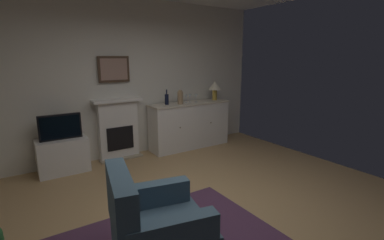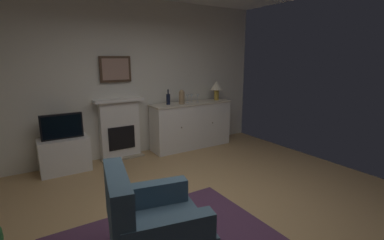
{
  "view_description": "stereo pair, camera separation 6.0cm",
  "coord_description": "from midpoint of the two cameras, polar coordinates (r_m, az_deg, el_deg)",
  "views": [
    {
      "loc": [
        -1.82,
        -2.35,
        1.81
      ],
      "look_at": [
        0.15,
        0.65,
        1.0
      ],
      "focal_mm": 25.95,
      "sensor_mm": 36.0,
      "label": 1
    },
    {
      "loc": [
        -1.77,
        -2.38,
        1.81
      ],
      "look_at": [
        0.15,
        0.65,
        1.0
      ],
      "focal_mm": 25.95,
      "sensor_mm": 36.0,
      "label": 2
    }
  ],
  "objects": [
    {
      "name": "table_lamp",
      "position": [
        5.91,
        5.37,
        6.79
      ],
      "size": [
        0.26,
        0.26,
        0.4
      ],
      "color": "#B79338",
      "rests_on": "sideboard_cabinet"
    },
    {
      "name": "framed_picture",
      "position": [
        5.11,
        -15.12,
        10.05
      ],
      "size": [
        0.55,
        0.04,
        0.45
      ],
      "color": "#473323"
    },
    {
      "name": "sideboard_cabinet",
      "position": [
        5.67,
        0.15,
        -1.01
      ],
      "size": [
        1.69,
        0.49,
        0.93
      ],
      "color": "white",
      "rests_on": "ground_plane"
    },
    {
      "name": "tv_cabinet",
      "position": [
        4.94,
        -24.38,
        -6.54
      ],
      "size": [
        0.75,
        0.42,
        0.56
      ],
      "color": "white",
      "rests_on": "ground_plane"
    },
    {
      "name": "vase_decorative",
      "position": [
        5.39,
        -1.8,
        4.78
      ],
      "size": [
        0.11,
        0.11,
        0.28
      ],
      "color": "#9E7F5B",
      "rests_on": "sideboard_cabinet"
    },
    {
      "name": "tv_set",
      "position": [
        4.79,
        -24.85,
        -1.21
      ],
      "size": [
        0.62,
        0.07,
        0.4
      ],
      "color": "black",
      "rests_on": "tv_cabinet"
    },
    {
      "name": "ground_plane",
      "position": [
        3.5,
        4.33,
        -19.41
      ],
      "size": [
        5.6,
        5.24,
        0.1
      ],
      "primitive_type": "cube",
      "color": "tan",
      "rests_on": "ground"
    },
    {
      "name": "wine_glass_left",
      "position": [
        5.52,
        -0.6,
        4.79
      ],
      "size": [
        0.07,
        0.07,
        0.16
      ],
      "color": "silver",
      "rests_on": "sideboard_cabinet"
    },
    {
      "name": "wine_glass_right",
      "position": [
        5.61,
        1.49,
        4.91
      ],
      "size": [
        0.07,
        0.07,
        0.16
      ],
      "color": "silver",
      "rests_on": "sideboard_cabinet"
    },
    {
      "name": "wine_glass_center",
      "position": [
        5.61,
        0.21,
        4.9
      ],
      "size": [
        0.07,
        0.07,
        0.16
      ],
      "color": "silver",
      "rests_on": "sideboard_cabinet"
    },
    {
      "name": "fireplace_unit",
      "position": [
        5.22,
        -14.31,
        -1.7
      ],
      "size": [
        0.87,
        0.3,
        1.1
      ],
      "color": "white",
      "rests_on": "ground_plane"
    },
    {
      "name": "wall_rear",
      "position": [
        5.28,
        -12.52,
        8.23
      ],
      "size": [
        5.6,
        0.06,
        2.85
      ],
      "primitive_type": "cube",
      "color": "silver",
      "rests_on": "ground_plane"
    },
    {
      "name": "armchair",
      "position": [
        2.57,
        -7.59,
        -21.11
      ],
      "size": [
        0.95,
        0.91,
        0.92
      ],
      "color": "#3F596B",
      "rests_on": "ground_plane"
    },
    {
      "name": "wine_bottle",
      "position": [
        5.35,
        -4.59,
        4.34
      ],
      "size": [
        0.08,
        0.08,
        0.29
      ],
      "color": "black",
      "rests_on": "sideboard_cabinet"
    }
  ]
}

